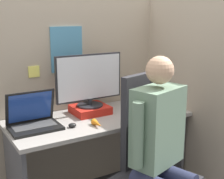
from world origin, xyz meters
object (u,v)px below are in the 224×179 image
at_px(office_chair, 150,158).
at_px(monitor, 89,80).
at_px(person, 161,144).
at_px(stapler, 156,100).
at_px(paper_box, 90,109).
at_px(carrot_toy, 97,124).
at_px(laptop, 34,121).

bearing_deg(office_chair, monitor, 101.53).
height_order(office_chair, person, person).
bearing_deg(office_chair, stapler, 48.36).
relative_size(paper_box, monitor, 0.50).
height_order(paper_box, carrot_toy, paper_box).
bearing_deg(person, stapler, 52.86).
relative_size(stapler, office_chair, 0.14).
bearing_deg(stapler, carrot_toy, -160.68).
bearing_deg(office_chair, person, -106.36).
distance_m(paper_box, laptop, 0.51).
bearing_deg(stapler, office_chair, -131.64).
height_order(carrot_toy, office_chair, office_chair).
xyz_separation_m(laptop, office_chair, (0.63, -0.54, -0.22)).
distance_m(monitor, laptop, 0.56).
bearing_deg(person, laptop, 129.34).
height_order(paper_box, stapler, paper_box).
height_order(monitor, person, person).
xyz_separation_m(carrot_toy, person, (0.18, -0.50, -0.02)).
bearing_deg(laptop, office_chair, -40.60).
relative_size(stapler, person, 0.13).
relative_size(monitor, laptop, 1.62).
bearing_deg(carrot_toy, office_chair, -54.62).
xyz_separation_m(paper_box, office_chair, (0.13, -0.64, -0.20)).
relative_size(carrot_toy, person, 0.10).
height_order(paper_box, monitor, monitor).
relative_size(paper_box, office_chair, 0.25).
xyz_separation_m(carrot_toy, office_chair, (0.23, -0.33, -0.19)).
bearing_deg(paper_box, office_chair, -78.42).
height_order(monitor, carrot_toy, monitor).
xyz_separation_m(laptop, stapler, (1.16, 0.05, -0.03)).
height_order(monitor, laptop, monitor).
relative_size(laptop, person, 0.27).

